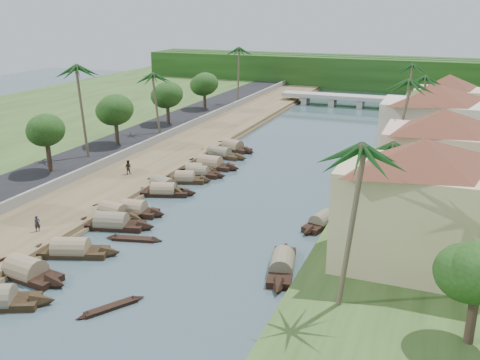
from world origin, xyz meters
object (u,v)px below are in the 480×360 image
(building_near, at_px, (418,203))
(sampan_1, at_px, (26,272))
(bridge, at_px, (347,98))
(person_near, at_px, (37,224))

(building_near, distance_m, sampan_1, 31.21)
(bridge, relative_size, sampan_1, 3.14)
(bridge, xyz_separation_m, building_near, (18.99, -74.00, 4.66))
(bridge, relative_size, building_near, 1.89)
(bridge, height_order, building_near, building_near)
(bridge, xyz_separation_m, person_near, (-13.71, -78.84, -0.17))
(person_near, bearing_deg, bridge, 22.81)
(bridge, height_order, sampan_1, bridge)
(sampan_1, distance_m, person_near, 7.49)
(building_near, height_order, sampan_1, building_near)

